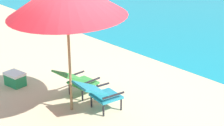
% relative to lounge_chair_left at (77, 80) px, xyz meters
% --- Properties ---
extents(ground_plane, '(40.00, 40.00, 0.00)m').
position_rel_lounge_chair_left_xyz_m(ground_plane, '(0.42, 4.12, -0.40)').
color(ground_plane, '#CCB78E').
extents(lounge_chair_left, '(0.60, 0.91, 0.68)m').
position_rel_lounge_chair_left_xyz_m(lounge_chair_left, '(0.00, 0.00, 0.00)').
color(lounge_chair_left, '#338E3D').
rests_on(lounge_chair_left, ground_plane).
extents(lounge_chair_right, '(0.61, 0.92, 0.68)m').
position_rel_lounge_chair_left_xyz_m(lounge_chair_right, '(0.79, -0.03, 0.00)').
color(lounge_chair_right, teal).
rests_on(lounge_chair_right, ground_plane).
extents(cooler_box, '(0.52, 0.41, 0.32)m').
position_rel_lounge_chair_left_xyz_m(cooler_box, '(-1.42, -0.75, -0.24)').
color(cooler_box, '#1E844C').
rests_on(cooler_box, ground_plane).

